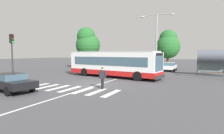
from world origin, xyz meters
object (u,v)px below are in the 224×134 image
(city_transit_bus, at_px, (113,64))
(parked_car_black, at_px, (123,65))
(twin_arm_street_lamp, at_px, (157,37))
(traffic_light_near_corner, at_px, (12,50))
(parked_car_white, at_px, (170,66))
(bus_stop_shelter, at_px, (215,57))
(parked_car_charcoal, at_px, (108,65))
(parked_car_champagne, at_px, (153,66))
(parked_car_red, at_px, (138,65))
(pedestrian_crossing_street, at_px, (102,77))
(background_tree_right, at_px, (168,44))
(foreground_sedan, at_px, (10,81))
(background_tree_left, at_px, (87,43))

(city_transit_bus, relative_size, parked_car_black, 2.61)
(twin_arm_street_lamp, bearing_deg, traffic_light_near_corner, -133.79)
(parked_car_white, relative_size, bus_stop_shelter, 1.13)
(parked_car_charcoal, bearing_deg, parked_car_white, 2.41)
(parked_car_black, height_order, parked_car_champagne, same)
(parked_car_red, bearing_deg, bus_stop_shelter, -22.14)
(pedestrian_crossing_street, xyz_separation_m, twin_arm_street_lamp, (1.66, 12.18, 4.07))
(pedestrian_crossing_street, xyz_separation_m, background_tree_right, (1.79, 21.48, 3.45))
(twin_arm_street_lamp, bearing_deg, parked_car_black, 143.12)
(parked_car_white, bearing_deg, foreground_sedan, -111.44)
(pedestrian_crossing_street, height_order, background_tree_right, background_tree_right)
(parked_car_champagne, bearing_deg, parked_car_white, 7.08)
(twin_arm_street_lamp, distance_m, background_tree_left, 13.61)
(parked_car_black, distance_m, traffic_light_near_corner, 18.43)
(background_tree_right, bearing_deg, parked_car_red, -140.77)
(city_transit_bus, distance_m, parked_car_charcoal, 11.69)
(pedestrian_crossing_street, height_order, parked_car_white, pedestrian_crossing_street)
(parked_car_champagne, xyz_separation_m, parked_car_white, (2.66, 0.33, 0.00))
(parked_car_red, bearing_deg, twin_arm_street_lamp, -52.36)
(parked_car_white, height_order, background_tree_left, background_tree_left)
(parked_car_champagne, height_order, parked_car_white, same)
(parked_car_white, bearing_deg, background_tree_right, 103.06)
(pedestrian_crossing_street, relative_size, parked_car_red, 0.38)
(traffic_light_near_corner, xyz_separation_m, background_tree_right, (12.01, 21.69, 1.24))
(parked_car_black, relative_size, background_tree_left, 0.61)
(bus_stop_shelter, bearing_deg, parked_car_black, 163.33)
(foreground_sedan, relative_size, parked_car_charcoal, 1.05)
(parked_car_charcoal, distance_m, twin_arm_street_lamp, 11.67)
(parked_car_charcoal, xyz_separation_m, bus_stop_shelter, (16.66, -3.93, 1.65))
(parked_car_charcoal, bearing_deg, twin_arm_street_lamp, -27.18)
(parked_car_champagne, bearing_deg, parked_car_red, 168.41)
(pedestrian_crossing_street, bearing_deg, background_tree_left, 126.33)
(pedestrian_crossing_street, distance_m, parked_car_charcoal, 18.93)
(parked_car_black, xyz_separation_m, background_tree_right, (7.06, 4.10, 3.65))
(foreground_sedan, height_order, parked_car_white, same)
(foreground_sedan, height_order, parked_car_red, same)
(parked_car_charcoal, bearing_deg, traffic_light_near_corner, -97.28)
(pedestrian_crossing_street, xyz_separation_m, bus_stop_shelter, (8.65, 13.21, 1.45))
(foreground_sedan, relative_size, twin_arm_street_lamp, 0.59)
(traffic_light_near_corner, height_order, bus_stop_shelter, traffic_light_near_corner)
(twin_arm_street_lamp, bearing_deg, parked_car_champagne, 107.77)
(pedestrian_crossing_street, bearing_deg, bus_stop_shelter, 56.80)
(parked_car_champagne, xyz_separation_m, bus_stop_shelter, (8.62, -4.05, 1.65))
(city_transit_bus, relative_size, pedestrian_crossing_street, 6.89)
(parked_car_charcoal, bearing_deg, city_transit_bus, -60.91)
(city_transit_bus, bearing_deg, parked_car_black, 105.69)
(traffic_light_near_corner, bearing_deg, parked_car_champagne, 59.60)
(parked_car_champagne, xyz_separation_m, background_tree_left, (-11.53, -1.62, 3.98))
(city_transit_bus, height_order, background_tree_right, background_tree_right)
(background_tree_left, bearing_deg, parked_car_black, 15.52)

